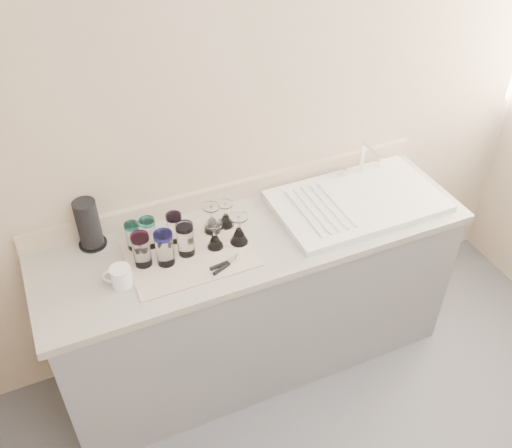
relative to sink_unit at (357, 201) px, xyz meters
name	(u,v)px	position (x,y,z in m)	size (l,w,h in m)	color
room_envelope	(452,321)	(-0.55, -1.20, 0.64)	(3.54, 3.50, 2.52)	#505156
counter_unit	(256,299)	(-0.55, 0.00, -0.47)	(2.06, 0.62, 0.90)	slate
sink_unit	(357,201)	(0.00, 0.00, 0.00)	(0.82, 0.50, 0.22)	white
dish_towel	(189,253)	(-0.88, -0.01, -0.02)	(0.55, 0.42, 0.01)	beige
tumbler_teal	(133,236)	(-1.09, 0.12, 0.06)	(0.07, 0.07, 0.13)	white
tumbler_cyan	(148,233)	(-1.03, 0.11, 0.06)	(0.07, 0.07, 0.14)	white
tumbler_purple	(175,227)	(-0.91, 0.09, 0.06)	(0.07, 0.07, 0.14)	white
tumbler_magenta	(142,250)	(-1.09, 0.00, 0.07)	(0.08, 0.08, 0.16)	white
tumbler_blue	(165,248)	(-0.99, -0.03, 0.07)	(0.08, 0.08, 0.16)	white
tumbler_lavender	(185,239)	(-0.89, -0.01, 0.07)	(0.08, 0.08, 0.16)	white
goblet_back_left	(212,222)	(-0.73, 0.09, 0.04)	(0.08, 0.08, 0.14)	white
goblet_back_right	(226,218)	(-0.66, 0.10, 0.03)	(0.07, 0.07, 0.13)	white
goblet_front_left	(215,239)	(-0.76, -0.02, 0.03)	(0.08, 0.08, 0.14)	white
goblet_front_right	(239,233)	(-0.65, -0.04, 0.04)	(0.08, 0.08, 0.15)	white
can_opener	(226,264)	(-0.76, -0.16, 0.00)	(0.14, 0.08, 0.02)	silver
white_mug	(120,276)	(-1.20, -0.08, 0.03)	(0.13, 0.12, 0.09)	white
paper_towel_roll	(89,225)	(-1.26, 0.22, 0.10)	(0.13, 0.13, 0.24)	black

